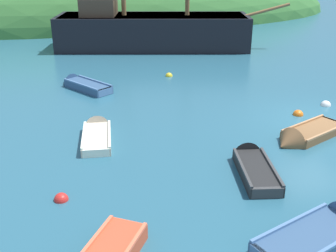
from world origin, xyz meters
name	(u,v)px	position (x,y,z in m)	size (l,w,h in m)	color
ground_plane	(314,122)	(0.00, 0.00, 0.00)	(120.00, 120.00, 0.00)	#285B70
shore_hill	(76,16)	(-7.71, 30.74, 0.00)	(53.49, 22.72, 11.75)	#387033
sailing_ship	(151,35)	(-3.45, 14.33, 0.89)	(15.22, 6.44, 13.22)	black
rowboat_far	(325,234)	(-3.66, -6.27, 0.10)	(3.46, 2.18, 1.09)	#335175
rowboat_near_dock	(305,137)	(-1.20, -1.28, 0.08)	(3.33, 2.25, 1.05)	brown
rowboat_outer_right	(97,134)	(-8.28, 0.68, 0.08)	(1.24, 2.99, 0.91)	beige
rowboat_center	(82,86)	(-8.47, 6.56, 0.12)	(2.53, 3.19, 0.87)	#335175
rowboat_outer_left	(253,166)	(-3.90, -2.86, 0.10)	(1.47, 3.11, 0.90)	black
buoy_white	(326,105)	(1.51, 1.56, 0.00)	(0.43, 0.43, 0.43)	white
buoy_orange	(298,115)	(-0.22, 0.85, 0.00)	(0.42, 0.42, 0.42)	orange
buoy_yellow	(169,76)	(-3.92, 7.51, 0.00)	(0.38, 0.38, 0.38)	yellow
buoy_red	(61,200)	(-9.57, -3.19, 0.00)	(0.39, 0.39, 0.39)	red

